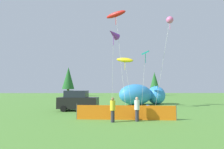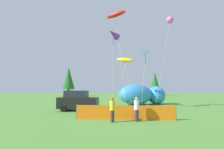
# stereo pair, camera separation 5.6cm
# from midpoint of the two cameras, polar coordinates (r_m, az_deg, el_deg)

# --- Properties ---
(ground_plane) EXTENTS (120.00, 120.00, 0.00)m
(ground_plane) POSITION_cam_midpoint_polar(r_m,az_deg,el_deg) (17.35, 4.72, -12.50)
(ground_plane) COLOR #548C38
(parked_car) EXTENTS (4.38, 2.23, 2.16)m
(parked_car) POSITION_cam_midpoint_polar(r_m,az_deg,el_deg) (19.17, -11.18, -8.48)
(parked_car) COLOR black
(parked_car) RESTS_ON ground
(folding_chair) EXTENTS (0.67, 0.67, 0.88)m
(folding_chair) POSITION_cam_midpoint_polar(r_m,az_deg,el_deg) (16.82, 11.94, -10.94)
(folding_chair) COLOR #1959A5
(folding_chair) RESTS_ON ground
(inflatable_cat) EXTENTS (7.35, 4.48, 2.96)m
(inflatable_cat) POSITION_cam_midpoint_polar(r_m,az_deg,el_deg) (25.72, 9.50, -6.70)
(inflatable_cat) COLOR #338CD8
(inflatable_cat) RESTS_ON ground
(safety_fence) EXTENTS (7.72, 0.65, 1.22)m
(safety_fence) POSITION_cam_midpoint_polar(r_m,az_deg,el_deg) (13.87, 4.35, -12.29)
(safety_fence) COLOR orange
(safety_fence) RESTS_ON ground
(spectator_in_green_shirt) EXTENTS (0.39, 0.39, 1.79)m
(spectator_in_green_shirt) POSITION_cam_midpoint_polar(r_m,az_deg,el_deg) (13.30, 8.03, -10.78)
(spectator_in_green_shirt) COLOR #2D2D38
(spectator_in_green_shirt) RESTS_ON ground
(spectator_in_black_shirt) EXTENTS (0.39, 0.39, 1.78)m
(spectator_in_black_shirt) POSITION_cam_midpoint_polar(r_m,az_deg,el_deg) (12.86, 0.11, -11.07)
(spectator_in_black_shirt) COLOR #2D2D38
(spectator_in_black_shirt) RESTS_ON ground
(kite_teal_diamond) EXTENTS (1.24, 1.18, 7.17)m
(kite_teal_diamond) POSITION_cam_midpoint_polar(r_m,az_deg,el_deg) (22.30, 10.77, 6.73)
(kite_teal_diamond) COLOR silver
(kite_teal_diamond) RESTS_ON ground
(kite_yellow_hero) EXTENTS (2.39, 1.69, 6.59)m
(kite_yellow_hero) POSITION_cam_midpoint_polar(r_m,az_deg,el_deg) (23.01, 4.13, 4.70)
(kite_yellow_hero) COLOR silver
(kite_yellow_hero) RESTS_ON ground
(kite_purple_delta) EXTENTS (1.66, 1.79, 9.22)m
(kite_purple_delta) POSITION_cam_midpoint_polar(r_m,az_deg,el_deg) (20.47, 0.38, 13.06)
(kite_purple_delta) COLOR silver
(kite_purple_delta) RESTS_ON ground
(kite_red_lizard) EXTENTS (2.64, 2.56, 11.93)m
(kite_red_lizard) POSITION_cam_midpoint_polar(r_m,az_deg,el_deg) (22.64, 1.18, 18.92)
(kite_red_lizard) COLOR silver
(kite_red_lizard) RESTS_ON ground
(kite_pink_octopus) EXTENTS (2.44, 1.11, 11.91)m
(kite_pink_octopus) POSITION_cam_midpoint_polar(r_m,az_deg,el_deg) (25.42, 18.26, 16.46)
(kite_pink_octopus) COLOR silver
(kite_pink_octopus) RESTS_ON ground
(horizon_tree_east) EXTENTS (3.07, 3.07, 7.33)m
(horizon_tree_east) POSITION_cam_midpoint_polar(r_m,az_deg,el_deg) (56.61, 13.67, -2.08)
(horizon_tree_east) COLOR brown
(horizon_tree_east) RESTS_ON ground
(horizon_tree_west) EXTENTS (3.53, 3.53, 8.42)m
(horizon_tree_west) POSITION_cam_midpoint_polar(r_m,az_deg,el_deg) (52.59, -14.10, -1.18)
(horizon_tree_west) COLOR brown
(horizon_tree_west) RESTS_ON ground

